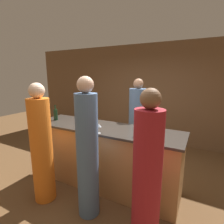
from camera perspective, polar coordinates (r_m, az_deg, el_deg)
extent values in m
plane|color=brown|center=(3.45, -2.61, -22.08)|extent=(14.00, 14.00, 0.00)
cube|color=brown|center=(5.21, 11.41, 5.85)|extent=(8.00, 0.06, 2.80)
cube|color=#B27F4C|center=(3.19, -2.70, -14.37)|extent=(2.60, 0.70, 1.03)
cube|color=#332D28|center=(2.99, -2.80, -5.16)|extent=(2.66, 0.76, 0.04)
cylinder|color=#4C6B93|center=(3.74, 8.17, -5.26)|extent=(0.36, 0.36, 1.66)
sphere|color=#A37556|center=(3.58, 8.61, 9.14)|extent=(0.20, 0.20, 0.20)
cylinder|color=#4C6B93|center=(2.44, -7.99, -14.36)|extent=(0.29, 0.29, 1.71)
sphere|color=tan|center=(2.19, -8.72, 8.81)|extent=(0.21, 0.21, 0.21)
cylinder|color=maroon|center=(2.09, 11.29, -21.08)|extent=(0.32, 0.32, 1.59)
sphere|color=brown|center=(1.78, 12.47, 4.28)|extent=(0.21, 0.21, 0.21)
cylinder|color=orange|center=(2.91, -21.89, -11.74)|extent=(0.32, 0.32, 1.61)
sphere|color=beige|center=(2.69, -23.40, 6.44)|extent=(0.22, 0.22, 0.22)
cylinder|color=black|center=(3.58, -17.92, -0.83)|extent=(0.08, 0.08, 0.21)
cylinder|color=black|center=(3.56, -18.07, 1.50)|extent=(0.03, 0.03, 0.09)
cylinder|color=silver|center=(2.61, 10.55, -7.52)|extent=(0.05, 0.05, 0.00)
cylinder|color=silver|center=(2.59, 10.59, -6.44)|extent=(0.01, 0.01, 0.10)
cone|color=silver|center=(2.57, 10.66, -4.69)|extent=(0.08, 0.08, 0.07)
cylinder|color=silver|center=(2.55, 8.33, -7.87)|extent=(0.05, 0.05, 0.00)
cylinder|color=silver|center=(2.54, 8.36, -6.94)|extent=(0.01, 0.01, 0.08)
cone|color=silver|center=(2.51, 8.41, -5.33)|extent=(0.08, 0.08, 0.07)
cylinder|color=silver|center=(2.67, -4.24, -6.89)|extent=(0.05, 0.05, 0.00)
cylinder|color=silver|center=(2.65, -4.25, -5.89)|extent=(0.01, 0.01, 0.09)
cone|color=silver|center=(2.63, -4.28, -4.33)|extent=(0.07, 0.07, 0.06)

